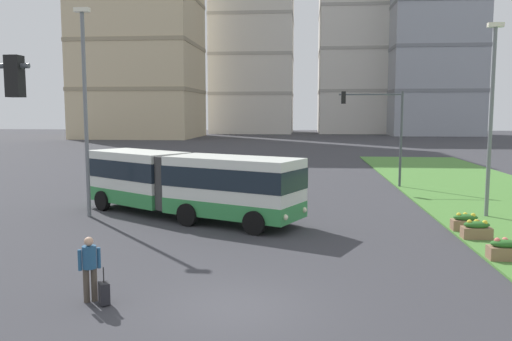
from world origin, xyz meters
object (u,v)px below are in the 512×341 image
Objects in this scene: pedestrian_crossing at (90,264)px; car_black_sedan at (190,174)px; streetlight_median at (491,113)px; apartment_tower_west at (139,1)px; flower_planter_3 at (465,222)px; flower_planter_1 at (505,249)px; apartment_tower_westcentre at (253,21)px; streetlight_left at (85,105)px; flower_planter_2 at (477,230)px; apartment_tower_centre at (353,34)px; rolling_suitcase at (104,293)px; articulated_bus at (185,183)px; apartment_tower_eastcentre at (436,8)px; traffic_light_far_right at (381,122)px.

car_black_sedan is at bearing 95.68° from pedestrian_crossing.
streetlight_median is 87.37m from apartment_tower_west.
car_black_sedan is 4.01× the size of flower_planter_3.
apartment_tower_westcentre is (-18.89, 106.69, 25.78)m from flower_planter_1.
car_black_sedan is 12.30m from streetlight_left.
flower_planter_2 is 108.91m from apartment_tower_centre.
rolling_suitcase is 19.13m from streetlight_median.
pedestrian_crossing is at bearing 156.04° from rolling_suitcase.
articulated_bus is at bearing 164.81° from flower_planter_2.
flower_planter_2 is at bearing 90.00° from flower_planter_1.
flower_planter_1 is 0.02× the size of apartment_tower_centre.
flower_planter_1 is 8.95m from streetlight_median.
car_black_sedan is at bearing 149.27° from streetlight_median.
pedestrian_crossing is 13.20m from flower_planter_1.
articulated_bus is 106.63m from apartment_tower_centre.
flower_planter_2 is at bearing 33.76° from rolling_suitcase.
car_black_sedan is 2.53× the size of pedestrian_crossing.
rolling_suitcase is 15.07m from flower_planter_3.
articulated_bus is 0.21× the size of apartment_tower_eastcentre.
articulated_bus is 83.82m from apartment_tower_west.
apartment_tower_centre reaches higher than streetlight_left.
articulated_bus is 6.58× the size of pedestrian_crossing.
pedestrian_crossing is at bearing -73.24° from apartment_tower_west.
apartment_tower_centre is at bearing 32.38° from apartment_tower_west.
flower_planter_1 is (11.84, 4.99, 0.11)m from rolling_suitcase.
rolling_suitcase is 0.02× the size of apartment_tower_west.
apartment_tower_west reaches higher than pedestrian_crossing.
apartment_tower_westcentre is 1.13× the size of apartment_tower_centre.
streetlight_median is (3.62, -9.63, 0.62)m from traffic_light_far_right.
flower_planter_1 is 0.02× the size of apartment_tower_eastcentre.
rolling_suitcase is 13.16m from streetlight_left.
rolling_suitcase is at bearing -23.96° from pedestrian_crossing.
apartment_tower_eastcentre is (18.69, 90.13, 21.75)m from streetlight_median.
apartment_tower_centre is (4.51, 109.31, 22.86)m from flower_planter_1.
car_black_sedan is 4.54× the size of rolling_suitcase.
flower_planter_3 is 17.72m from streetlight_left.
flower_planter_2 is (0.00, 2.92, 0.00)m from flower_planter_1.
apartment_tower_westcentre is at bearing 92.82° from car_black_sedan.
streetlight_left reaches higher than streetlight_median.
pedestrian_crossing is 0.19× the size of streetlight_median.
pedestrian_crossing is (2.19, -22.02, 0.25)m from car_black_sedan.
apartment_tower_eastcentre reaches higher than streetlight_left.
streetlight_left is at bearing -175.68° from streetlight_median.
apartment_tower_west reaches higher than rolling_suitcase.
streetlight_left is at bearing -101.74° from apartment_tower_centre.
pedestrian_crossing is 0.03× the size of apartment_tower_eastcentre.
articulated_bus is at bearing 153.01° from flower_planter_1.
apartment_tower_west reaches higher than streetlight_left.
apartment_tower_westcentre is at bearing 93.61° from rolling_suitcase.
apartment_tower_west is at bearing -128.45° from apartment_tower_westcentre.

